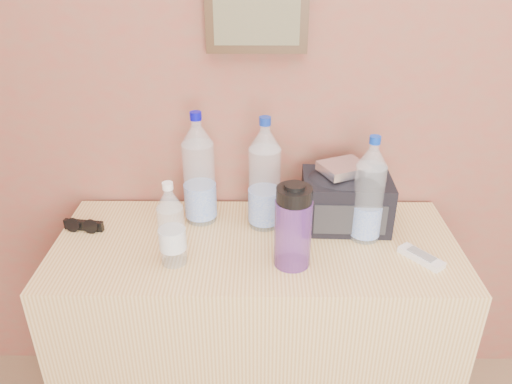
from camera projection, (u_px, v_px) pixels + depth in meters
picture_frame at (257, 9)px, 1.43m from camera, size 0.30×0.03×0.25m
dresser at (256, 336)px, 1.69m from camera, size 1.22×0.51×0.76m
pet_large_b at (265, 180)px, 1.53m from camera, size 0.10×0.10×0.36m
pet_large_c at (199, 174)px, 1.56m from camera, size 0.10×0.10×0.36m
pet_large_d at (369, 195)px, 1.47m from camera, size 0.09×0.09×0.33m
pet_small at (172, 229)px, 1.37m from camera, size 0.07×0.07×0.25m
nalgene_bottle at (293, 226)px, 1.36m from camera, size 0.10×0.10×0.25m
sunglasses at (84, 225)px, 1.57m from camera, size 0.13×0.06×0.03m
ac_remote at (421, 257)px, 1.43m from camera, size 0.12×0.13×0.02m
toiletry_bag at (346, 198)px, 1.57m from camera, size 0.28×0.20×0.18m
foil_packet at (343, 168)px, 1.51m from camera, size 0.16×0.15×0.03m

